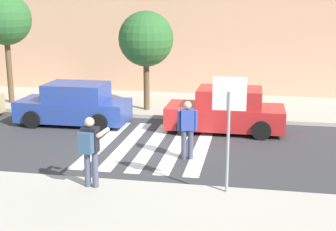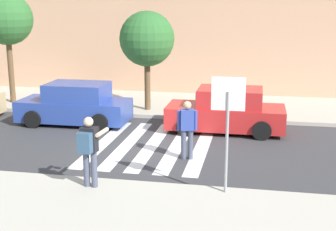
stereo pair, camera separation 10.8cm
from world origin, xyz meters
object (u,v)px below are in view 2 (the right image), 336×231
stop_sign (228,109)px  pedestrian_crossing (187,127)px  parked_car_blue (75,105)px  street_tree_west (7,20)px  street_tree_center (147,39)px  photographer_with_backpack (89,146)px  parked_car_red (227,111)px

stop_sign → pedestrian_crossing: size_ratio=1.58×
pedestrian_crossing → parked_car_blue: bearing=145.6°
street_tree_west → street_tree_center: bearing=-2.6°
street_tree_west → stop_sign: bearing=-39.8°
street_tree_center → parked_car_blue: bearing=-134.9°
street_tree_center → stop_sign: bearing=-64.8°
photographer_with_backpack → parked_car_blue: photographer_with_backpack is taller
parked_car_blue → street_tree_west: bearing=147.4°
parked_car_red → street_tree_center: bearing=146.4°
stop_sign → street_tree_center: 8.91m
photographer_with_backpack → pedestrian_crossing: size_ratio=1.00×
stop_sign → parked_car_blue: bearing=136.2°
stop_sign → street_tree_west: street_tree_west is taller
photographer_with_backpack → street_tree_center: (-0.56, 8.34, 1.84)m
parked_car_red → street_tree_center: 4.66m
stop_sign → street_tree_west: bearing=140.2°
photographer_with_backpack → parked_car_red: photographer_with_backpack is taller
pedestrian_crossing → parked_car_red: bearing=74.2°
parked_car_red → parked_car_blue: bearing=180.0°
street_tree_west → street_tree_center: 6.23m
stop_sign → photographer_with_backpack: (-3.21, -0.31, -0.95)m
pedestrian_crossing → parked_car_blue: (-4.71, 3.23, -0.25)m
stop_sign → parked_car_blue: 8.45m
parked_car_red → photographer_with_backpack: bearing=-114.9°
parked_car_red → street_tree_west: size_ratio=0.87×
photographer_with_backpack → parked_car_red: 6.73m
stop_sign → street_tree_west: size_ratio=0.58×
stop_sign → pedestrian_crossing: (-1.30, 2.55, -1.15)m
stop_sign → parked_car_red: 5.95m
pedestrian_crossing → street_tree_west: (-8.66, 5.75, 2.74)m
parked_car_blue → street_tree_center: street_tree_center is taller
parked_car_blue → parked_car_red: size_ratio=1.00×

